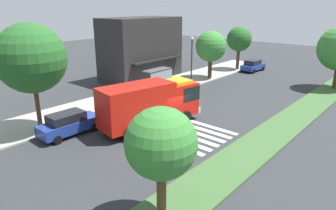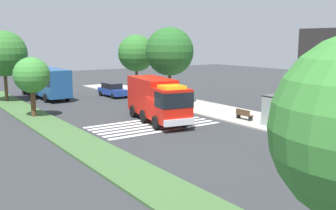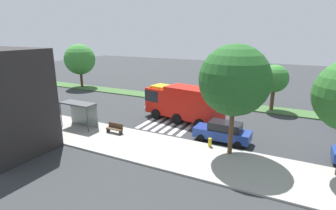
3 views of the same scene
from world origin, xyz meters
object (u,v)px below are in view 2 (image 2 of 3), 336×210
median_tree_far_west (4,54)px  street_lamp (330,93)px  bus_stop_shelter (282,106)px  median_tree_west (32,75)px  bench_near_shelter (244,114)px  sidewalk_tree_far_west (136,53)px  fire_truck (158,99)px  transit_bus (44,80)px  parked_car_west (113,90)px  parked_car_mid (159,100)px  fire_hydrant (175,103)px  sidewalk_tree_west (170,52)px

median_tree_far_west → street_lamp: bearing=23.5°
bus_stop_shelter → median_tree_west: median_tree_west is taller
bench_near_shelter → median_tree_far_west: 27.54m
street_lamp → sidewalk_tree_far_west: sidewalk_tree_far_west is taller
fire_truck → transit_bus: 20.49m
transit_bus → sidewalk_tree_far_west: sidewalk_tree_far_west is taller
parked_car_west → parked_car_mid: bearing=-1.8°
parked_car_mid → street_lamp: street_lamp is taller
street_lamp → bench_near_shelter: bearing=173.5°
transit_bus → street_lamp: street_lamp is taller
parked_car_mid → sidewalk_tree_far_west: size_ratio=0.64×
transit_bus → bench_near_shelter: transit_bus is taller
median_tree_far_west → median_tree_west: size_ratio=1.48×
bench_near_shelter → median_tree_far_west: median_tree_far_west is taller
sidewalk_tree_far_west → fire_hydrant: size_ratio=10.73×
parked_car_mid → sidewalk_tree_west: sidewalk_tree_west is taller
bus_stop_shelter → sidewalk_tree_far_west: (-21.56, -0.60, 3.53)m
median_tree_west → fire_hydrant: median_tree_west is taller
transit_bus → median_tree_west: 13.10m
parked_car_mid → street_lamp: (17.96, 1.80, 2.65)m
bench_near_shelter → fire_truck: bearing=-121.4°
sidewalk_tree_far_west → fire_hydrant: (8.81, -0.50, -4.92)m
parked_car_west → bus_stop_shelter: bus_stop_shelter is taller
fire_truck → parked_car_west: bearing=177.6°
parked_car_mid → median_tree_west: 12.50m
street_lamp → sidewalk_tree_west: sidewalk_tree_west is taller
parked_car_mid → parked_car_west: bearing=-179.1°
fire_hydrant → fire_truck: bearing=-47.5°
bus_stop_shelter → fire_hydrant: (-12.75, -1.10, -1.40)m
fire_truck → median_tree_far_west: 20.92m
street_lamp → sidewalk_tree_west: size_ratio=0.70×
parked_car_mid → bus_stop_shelter: 13.64m
street_lamp → fire_truck: bearing=-156.7°
transit_bus → sidewalk_tree_far_west: bearing=-127.0°
parked_car_mid → sidewalk_tree_west: 5.47m
sidewalk_tree_west → median_tree_west: bearing=-95.9°
parked_car_mid → fire_hydrant: parked_car_mid is taller
fire_truck → street_lamp: bearing=33.6°
median_tree_far_west → median_tree_west: (10.85, -0.00, -1.63)m
sidewalk_tree_west → median_tree_far_west: (-12.31, -14.06, -0.30)m
sidewalk_tree_west → median_tree_west: size_ratio=1.53×
transit_bus → street_lamp: 33.96m
sidewalk_tree_west → median_tree_far_west: sidewalk_tree_west is taller
parked_car_mid → sidewalk_tree_far_west: (-8.24, 2.20, 4.50)m
transit_bus → bus_stop_shelter: size_ratio=3.32×
bus_stop_shelter → sidewalk_tree_west: sidewalk_tree_west is taller
median_tree_far_west → bus_stop_shelter: bearing=28.7°
sidewalk_tree_west → median_tree_west: 14.26m
transit_bus → street_lamp: bearing=-166.9°
median_tree_far_west → parked_car_west: bearing=75.8°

